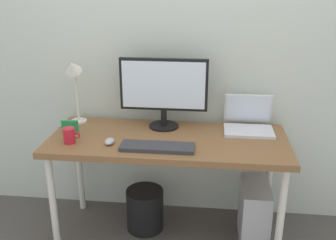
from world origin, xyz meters
The scene contains 12 objects.
ground_plane centered at (0.00, 0.00, 0.00)m, with size 6.00×6.00×0.00m, color #4C4742.
back_wall centered at (0.00, 0.38, 1.30)m, with size 4.40×0.04×2.60m, color silver.
desk centered at (0.00, 0.00, 0.67)m, with size 1.51×0.63×0.73m.
monitor centered at (-0.05, 0.18, 1.00)m, with size 0.58×0.20×0.47m.
laptop centered at (0.52, 0.20, 0.79)m, with size 0.32×0.27×0.23m.
desk_lamp centered at (-0.66, 0.19, 1.06)m, with size 0.11×0.16×0.47m.
keyboard centered at (-0.04, -0.18, 0.74)m, with size 0.44×0.14×0.02m, color #333338.
mouse centered at (-0.34, -0.14, 0.75)m, with size 0.06×0.09×0.03m, color #B2B2B7.
coffee_mug centered at (-0.59, -0.15, 0.78)m, with size 0.11×0.07×0.10m.
photo_frame centered at (-0.64, 0.00, 0.78)m, with size 0.11×0.02×0.09m, color #268C4C.
computer_tower centered at (0.58, 0.00, 0.21)m, with size 0.18×0.36×0.42m, color #B2B2B7.
wastebasket centered at (-0.17, 0.06, 0.15)m, with size 0.26×0.26×0.30m, color black.
Camera 1 is at (0.25, -2.26, 1.68)m, focal length 41.41 mm.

